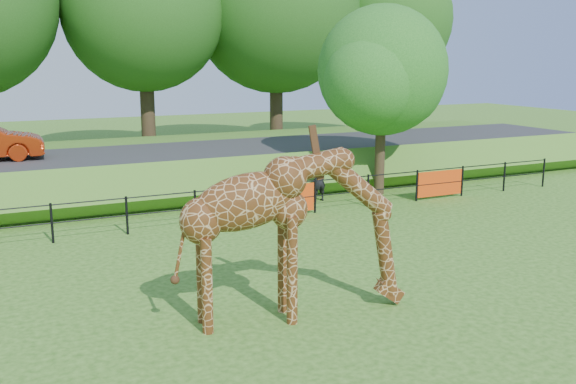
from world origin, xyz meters
name	(u,v)px	position (x,y,z in m)	size (l,w,h in m)	color
ground	(326,326)	(0.00, 0.00, 0.00)	(90.00, 90.00, 0.00)	#2D5B16
giraffe	(294,235)	(-0.31, 0.69, 1.64)	(4.59, 0.84, 3.28)	#532B11
perimeter_fence	(195,208)	(0.00, 8.00, 0.55)	(28.07, 0.10, 1.10)	black
embankment	(138,167)	(0.00, 15.50, 0.65)	(40.00, 9.00, 1.30)	#2D5B16
road	(146,154)	(0.00, 14.00, 1.36)	(40.00, 5.00, 0.12)	#2C2C2F
visitor	(318,178)	(4.91, 9.49, 0.80)	(0.58, 0.38, 1.60)	black
tree_east	(384,76)	(7.60, 9.63, 4.28)	(5.40, 4.71, 6.76)	#352818
bg_tree_line	(141,9)	(1.89, 22.00, 7.19)	(37.30, 8.80, 11.82)	#352818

